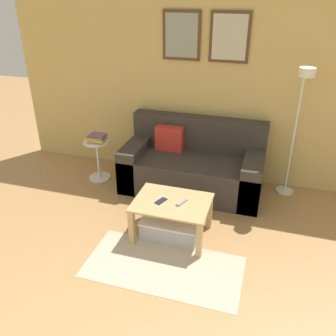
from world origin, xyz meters
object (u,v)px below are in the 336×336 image
Objects in this scene: book_stack at (97,138)px; storage_bin at (172,226)px; floor_lamp at (299,114)px; side_table at (98,156)px; coffee_table at (172,208)px; cell_phone at (161,201)px; remote_control at (182,202)px; couch at (193,166)px.

storage_bin is at bearing -35.20° from book_stack.
floor_lamp is 2.58m from side_table.
coffee_table is at bearing -135.38° from floor_lamp.
cell_phone reaches higher than coffee_table.
remote_control is (0.10, 0.00, 0.09)m from coffee_table.
floor_lamp is 2.96× the size of side_table.
couch is 11.69× the size of remote_control.
couch is 1.07× the size of floor_lamp.
couch reaches higher than coffee_table.
coffee_table is 1.27× the size of storage_bin.
coffee_table is at bearing 36.33° from cell_phone.
book_stack is at bearing -174.94° from floor_lamp.
couch is 3.17× the size of side_table.
couch is 1.07m from remote_control.
floor_lamp is at bearing 44.63° from storage_bin.
coffee_table is 0.14m from remote_control.
couch is 1.29m from side_table.
couch is 2.26× the size of coffee_table.
book_stack is at bearing 144.88° from coffee_table.
remote_control is (0.11, 0.00, 0.32)m from storage_bin.
couch is at bearing 119.86° from remote_control.
book_stack is (-1.30, 0.91, 0.27)m from coffee_table.
remote_control is (-1.04, -1.13, -0.67)m from floor_lamp.
book_stack reaches higher than coffee_table.
couch is 7.10× the size of book_stack.
coffee_table is 0.47× the size of floor_lamp.
side_table is 1.54m from cell_phone.
couch is at bearing 91.57° from storage_bin.
remote_control is 1.07× the size of cell_phone.
storage_bin is 0.34m from remote_control.
floor_lamp reaches higher than couch.
storage_bin is at bearing -88.43° from couch.
storage_bin is at bearing -35.10° from side_table.
floor_lamp reaches higher than side_table.
side_table is at bearing 153.48° from book_stack.
floor_lamp is at bearing 5.06° from book_stack.
storage_bin is (-0.00, -0.00, -0.23)m from coffee_table.
storage_bin is 1.66m from book_stack.
coffee_table is 1.41× the size of side_table.
storage_bin is 4.10× the size of remote_control.
remote_control is at bearing -32.91° from side_table.
side_table is 2.24× the size of book_stack.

